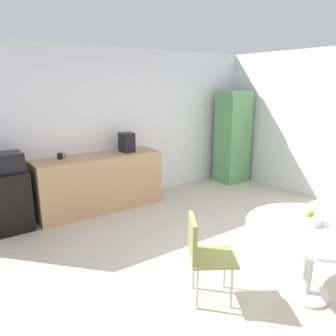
# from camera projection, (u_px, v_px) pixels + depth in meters

# --- Properties ---
(ground_plane) EXTENTS (6.00, 6.00, 0.00)m
(ground_plane) POSITION_uv_depth(u_px,v_px,m) (236.00, 273.00, 3.59)
(ground_plane) COLOR beige
(wall_back) EXTENTS (6.00, 0.10, 2.60)m
(wall_back) POSITION_uv_depth(u_px,v_px,m) (110.00, 126.00, 5.63)
(wall_back) COLOR silver
(wall_back) RESTS_ON ground_plane
(counter_block) EXTENTS (2.04, 0.60, 0.90)m
(counter_block) POSITION_uv_depth(u_px,v_px,m) (99.00, 183.00, 5.34)
(counter_block) COLOR tan
(counter_block) RESTS_ON ground_plane
(mini_fridge) EXTENTS (0.54, 0.54, 0.84)m
(mini_fridge) POSITION_uv_depth(u_px,v_px,m) (8.00, 201.00, 4.58)
(mini_fridge) COLOR black
(mini_fridge) RESTS_ON ground_plane
(microwave) EXTENTS (0.48, 0.38, 0.26)m
(microwave) POSITION_uv_depth(u_px,v_px,m) (3.00, 163.00, 4.44)
(microwave) COLOR black
(microwave) RESTS_ON mini_fridge
(locker_cabinet) EXTENTS (0.60, 0.50, 1.88)m
(locker_cabinet) POSITION_uv_depth(u_px,v_px,m) (233.00, 137.00, 6.80)
(locker_cabinet) COLOR #599959
(locker_cabinet) RESTS_ON ground_plane
(round_table) EXTENTS (1.23, 1.23, 0.73)m
(round_table) POSITION_uv_depth(u_px,v_px,m) (312.00, 238.00, 3.07)
(round_table) COLOR silver
(round_table) RESTS_ON ground_plane
(chair_olive) EXTENTS (0.58, 0.58, 0.83)m
(chair_olive) POSITION_uv_depth(u_px,v_px,m) (202.00, 249.00, 3.05)
(chair_olive) COLOR silver
(chair_olive) RESTS_ON ground_plane
(fruit_bowl) EXTENTS (0.26, 0.26, 0.11)m
(fruit_bowl) POSITION_uv_depth(u_px,v_px,m) (309.00, 219.00, 3.11)
(fruit_bowl) COLOR silver
(fruit_bowl) RESTS_ON round_table
(mug_white) EXTENTS (0.13, 0.08, 0.09)m
(mug_white) POSITION_uv_depth(u_px,v_px,m) (60.00, 156.00, 4.97)
(mug_white) COLOR black
(mug_white) RESTS_ON counter_block
(coffee_maker) EXTENTS (0.20, 0.24, 0.32)m
(coffee_maker) POSITION_uv_depth(u_px,v_px,m) (127.00, 142.00, 5.48)
(coffee_maker) COLOR black
(coffee_maker) RESTS_ON counter_block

